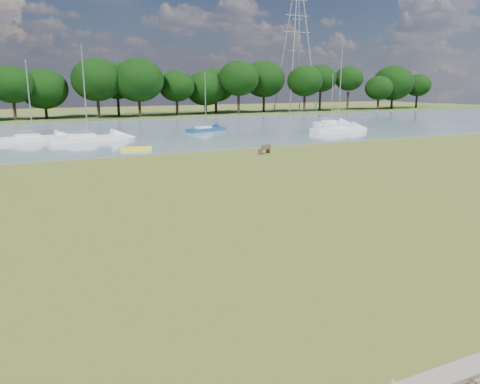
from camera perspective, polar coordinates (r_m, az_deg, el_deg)
name	(u,v)px	position (r m, az deg, el deg)	size (l,w,h in m)	color
ground	(219,224)	(21.44, -2.53, -3.94)	(220.00, 220.00, 0.00)	olive
river	(87,134)	(61.72, -18.14, 6.68)	(220.00, 40.00, 0.10)	slate
far_bank	(63,118)	(91.44, -20.74, 8.41)	(220.00, 20.00, 0.40)	#4C6626
riverbank_bench	(265,149)	(42.53, 3.05, 5.24)	(1.44, 0.97, 0.86)	brown
kayak	(136,148)	(45.76, -12.56, 5.20)	(2.91, 0.68, 0.29)	yellow
pylon	(297,29)	(105.61, 6.97, 19.15)	(6.71, 4.70, 27.40)	#90949F
tree_line	(112,83)	(88.39, -15.32, 12.67)	(158.70, 8.62, 10.43)	black
sailboat_1	(331,122)	(73.66, 10.99, 8.40)	(5.64, 1.78, 7.63)	silver
sailboat_3	(32,137)	(56.11, -24.01, 6.16)	(7.27, 2.68, 8.61)	silver
sailboat_4	(205,128)	(61.93, -4.23, 7.76)	(5.63, 3.07, 7.49)	navy
sailboat_5	(87,137)	(53.72, -18.16, 6.40)	(8.15, 2.76, 10.18)	silver
sailboat_7	(338,128)	(62.12, 11.84, 7.64)	(7.67, 2.46, 10.90)	silver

